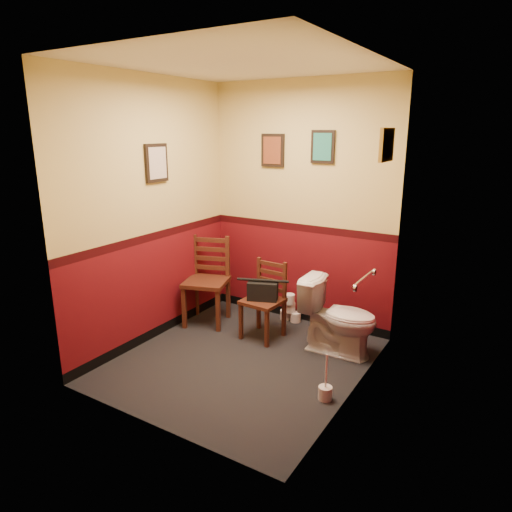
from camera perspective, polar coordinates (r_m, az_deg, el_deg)
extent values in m
cube|color=black|center=(4.56, -1.68, -12.92)|extent=(2.20, 2.40, 0.00)
cube|color=silver|center=(4.05, -2.00, 22.99)|extent=(2.20, 2.40, 0.00)
cube|color=#5D0C13|center=(5.13, 5.58, 6.21)|extent=(2.20, 0.00, 2.70)
cube|color=#5D0C13|center=(3.19, -13.71, 0.10)|extent=(2.20, 0.00, 2.70)
cube|color=#5D0C13|center=(4.78, -12.98, 5.21)|extent=(0.00, 2.40, 2.70)
cube|color=#5D0C13|center=(3.63, 12.89, 1.99)|extent=(0.00, 2.40, 2.70)
cylinder|color=silver|center=(3.97, 13.24, -2.84)|extent=(0.03, 0.50, 0.03)
cylinder|color=silver|center=(3.74, 12.31, -3.94)|extent=(0.02, 0.06, 0.06)
cylinder|color=silver|center=(4.20, 14.59, -1.95)|extent=(0.02, 0.06, 0.06)
cube|color=black|center=(5.21, 2.11, 13.06)|extent=(0.28, 0.03, 0.36)
cube|color=brown|center=(5.20, 2.02, 13.06)|extent=(0.22, 0.01, 0.30)
cube|color=black|center=(4.94, 8.36, 13.36)|extent=(0.26, 0.03, 0.34)
cube|color=#247467|center=(4.93, 8.28, 13.35)|extent=(0.20, 0.01, 0.28)
cube|color=black|center=(4.78, -12.35, 11.30)|extent=(0.03, 0.30, 0.38)
cube|color=#BEAA96|center=(4.77, -12.19, 11.29)|extent=(0.01, 0.24, 0.31)
cube|color=olive|center=(4.11, 16.04, 13.22)|extent=(0.03, 0.34, 0.28)
cube|color=#BEAA96|center=(4.12, 15.80, 13.24)|extent=(0.01, 0.28, 0.22)
imported|color=white|center=(4.63, 10.32, -7.59)|extent=(0.78, 0.45, 0.75)
cylinder|color=silver|center=(4.00, 8.64, -16.58)|extent=(0.12, 0.12, 0.12)
cylinder|color=silver|center=(3.91, 8.76, -14.18)|extent=(0.02, 0.02, 0.33)
cube|color=#4A2316|center=(5.23, -6.25, -3.25)|extent=(0.59, 0.59, 0.04)
cube|color=#4A2316|center=(5.21, -8.97, -6.35)|extent=(0.06, 0.06, 0.50)
cube|color=#4A2316|center=(5.56, -7.46, -4.87)|extent=(0.06, 0.06, 0.50)
cube|color=#4A2316|center=(5.08, -4.76, -6.78)|extent=(0.06, 0.06, 0.50)
cube|color=#4A2316|center=(5.44, -3.50, -5.23)|extent=(0.06, 0.06, 0.50)
cube|color=#4A2316|center=(5.41, -7.63, 0.10)|extent=(0.05, 0.05, 0.50)
cube|color=#4A2316|center=(5.29, -3.57, -0.16)|extent=(0.05, 0.05, 0.50)
cube|color=#4A2316|center=(5.38, -5.58, -1.45)|extent=(0.37, 0.15, 0.05)
cube|color=#4A2316|center=(5.35, -5.62, -0.32)|extent=(0.37, 0.15, 0.05)
cube|color=#4A2316|center=(5.32, -5.65, 0.83)|extent=(0.37, 0.15, 0.05)
cube|color=#4A2316|center=(5.30, -5.68, 1.99)|extent=(0.37, 0.15, 0.05)
cube|color=#4A2316|center=(4.86, 0.84, -5.67)|extent=(0.41, 0.41, 0.04)
cube|color=#4A2316|center=(4.91, -1.89, -8.10)|extent=(0.04, 0.04, 0.42)
cube|color=#4A2316|center=(5.15, 0.34, -6.89)|extent=(0.04, 0.04, 0.42)
cube|color=#4A2316|center=(4.73, 1.37, -9.03)|extent=(0.04, 0.04, 0.42)
cube|color=#4A2316|center=(4.99, 3.51, -7.72)|extent=(0.04, 0.04, 0.42)
cube|color=#4A2316|center=(5.01, 0.38, -2.49)|extent=(0.04, 0.03, 0.42)
cube|color=#4A2316|center=(4.84, 3.62, -3.18)|extent=(0.04, 0.03, 0.42)
cube|color=#4A2316|center=(4.96, 1.96, -4.09)|extent=(0.31, 0.04, 0.04)
cube|color=#4A2316|center=(4.93, 1.97, -3.08)|extent=(0.31, 0.04, 0.04)
cube|color=#4A2316|center=(4.90, 1.98, -2.06)|extent=(0.31, 0.04, 0.04)
cube|color=#4A2316|center=(4.88, 1.99, -1.03)|extent=(0.31, 0.04, 0.04)
cube|color=black|center=(4.82, 0.85, -4.38)|extent=(0.35, 0.26, 0.20)
cylinder|color=black|center=(4.78, 0.85, -3.06)|extent=(0.27, 0.12, 0.03)
cylinder|color=silver|center=(5.46, 3.69, -7.33)|extent=(0.12, 0.12, 0.11)
cylinder|color=silver|center=(5.40, 4.96, -7.60)|extent=(0.12, 0.12, 0.11)
cylinder|color=silver|center=(5.38, 4.29, -6.41)|extent=(0.12, 0.12, 0.11)
cylinder|color=silver|center=(5.32, 4.20, -5.37)|extent=(0.12, 0.12, 0.11)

